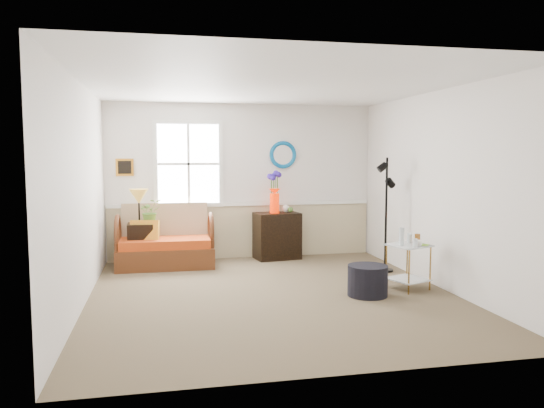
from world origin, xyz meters
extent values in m
cube|color=brown|center=(0.00, 0.00, 0.00)|extent=(4.50, 5.00, 0.01)
cube|color=white|center=(0.00, 0.00, 2.60)|extent=(4.50, 5.00, 0.01)
cube|color=silver|center=(0.00, 2.50, 1.30)|extent=(4.50, 0.01, 2.60)
cube|color=silver|center=(0.00, -2.50, 1.30)|extent=(4.50, 0.01, 2.60)
cube|color=silver|center=(-2.25, 0.00, 1.30)|extent=(0.01, 5.00, 2.60)
cube|color=silver|center=(2.25, 0.00, 1.30)|extent=(0.01, 5.00, 2.60)
cube|color=tan|center=(0.00, 2.48, 0.45)|extent=(4.46, 0.02, 0.90)
cube|color=white|center=(0.00, 2.47, 0.92)|extent=(4.46, 0.04, 0.06)
cube|color=orange|center=(-1.92, 2.48, 1.55)|extent=(0.28, 0.03, 0.28)
torus|color=#0067A3|center=(0.70, 2.48, 1.75)|extent=(0.47, 0.07, 0.47)
imported|color=#4A752C|center=(-1.52, 2.02, 0.84)|extent=(0.44, 0.46, 0.29)
cylinder|color=black|center=(1.15, -0.28, 0.19)|extent=(0.62, 0.62, 0.38)
camera|label=1|loc=(-1.34, -6.38, 1.77)|focal=35.00mm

